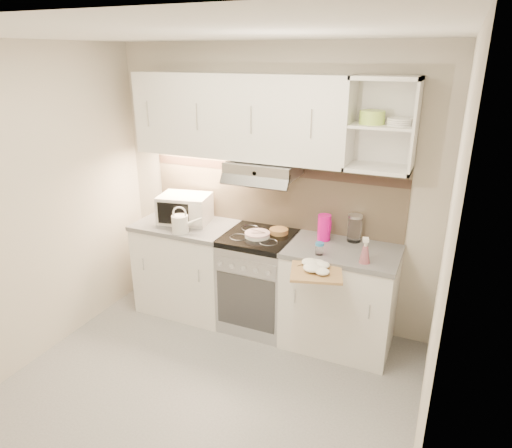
% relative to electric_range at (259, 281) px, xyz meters
% --- Properties ---
extents(ground, '(3.00, 3.00, 0.00)m').
position_rel_electric_range_xyz_m(ground, '(0.00, -1.10, -0.45)').
color(ground, '#949597').
rests_on(ground, ground).
extents(room_shell, '(3.04, 2.84, 2.52)m').
position_rel_electric_range_xyz_m(room_shell, '(0.00, -0.73, 1.18)').
color(room_shell, beige).
rests_on(room_shell, ground).
extents(base_cabinet_left, '(0.90, 0.60, 0.86)m').
position_rel_electric_range_xyz_m(base_cabinet_left, '(-0.75, 0.00, -0.02)').
color(base_cabinet_left, white).
rests_on(base_cabinet_left, ground).
extents(worktop_left, '(0.92, 0.62, 0.04)m').
position_rel_electric_range_xyz_m(worktop_left, '(-0.75, 0.00, 0.43)').
color(worktop_left, slate).
rests_on(worktop_left, base_cabinet_left).
extents(base_cabinet_right, '(0.90, 0.60, 0.86)m').
position_rel_electric_range_xyz_m(base_cabinet_right, '(0.75, 0.00, -0.02)').
color(base_cabinet_right, white).
rests_on(base_cabinet_right, ground).
extents(worktop_right, '(0.92, 0.62, 0.04)m').
position_rel_electric_range_xyz_m(worktop_right, '(0.75, 0.00, 0.43)').
color(worktop_right, slate).
rests_on(worktop_right, base_cabinet_right).
extents(electric_range, '(0.60, 0.60, 0.90)m').
position_rel_electric_range_xyz_m(electric_range, '(0.00, 0.00, 0.00)').
color(electric_range, '#B7B7BC').
rests_on(electric_range, ground).
extents(microwave, '(0.52, 0.42, 0.26)m').
position_rel_electric_range_xyz_m(microwave, '(-0.78, 0.04, 0.58)').
color(microwave, silver).
rests_on(microwave, worktop_left).
extents(watering_can, '(0.28, 0.15, 0.24)m').
position_rel_electric_range_xyz_m(watering_can, '(-0.66, -0.22, 0.54)').
color(watering_can, silver).
rests_on(watering_can, worktop_left).
extents(plate_stack, '(0.22, 0.22, 0.05)m').
position_rel_electric_range_xyz_m(plate_stack, '(0.00, -0.04, 0.47)').
color(plate_stack, silver).
rests_on(plate_stack, electric_range).
extents(bread_loaf, '(0.17, 0.17, 0.04)m').
position_rel_electric_range_xyz_m(bread_loaf, '(0.15, 0.11, 0.47)').
color(bread_loaf, '#A3723B').
rests_on(bread_loaf, electric_range).
extents(pink_pitcher, '(0.12, 0.11, 0.22)m').
position_rel_electric_range_xyz_m(pink_pitcher, '(0.55, 0.13, 0.56)').
color(pink_pitcher, '#D60986').
rests_on(pink_pitcher, worktop_right).
extents(glass_jar, '(0.12, 0.12, 0.23)m').
position_rel_electric_range_xyz_m(glass_jar, '(0.79, 0.20, 0.57)').
color(glass_jar, silver).
rests_on(glass_jar, worktop_right).
extents(spice_jar, '(0.07, 0.07, 0.10)m').
position_rel_electric_range_xyz_m(spice_jar, '(0.60, -0.19, 0.50)').
color(spice_jar, silver).
rests_on(spice_jar, worktop_right).
extents(spray_bottle, '(0.08, 0.08, 0.22)m').
position_rel_electric_range_xyz_m(spray_bottle, '(0.96, -0.19, 0.54)').
color(spray_bottle, pink).
rests_on(spray_bottle, worktop_right).
extents(cutting_board, '(0.46, 0.43, 0.02)m').
position_rel_electric_range_xyz_m(cutting_board, '(0.66, -0.44, 0.42)').
color(cutting_board, tan).
rests_on(cutting_board, base_cabinet_right).
extents(dish_towel, '(0.32, 0.30, 0.07)m').
position_rel_electric_range_xyz_m(dish_towel, '(0.66, -0.41, 0.47)').
color(dish_towel, white).
rests_on(dish_towel, cutting_board).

